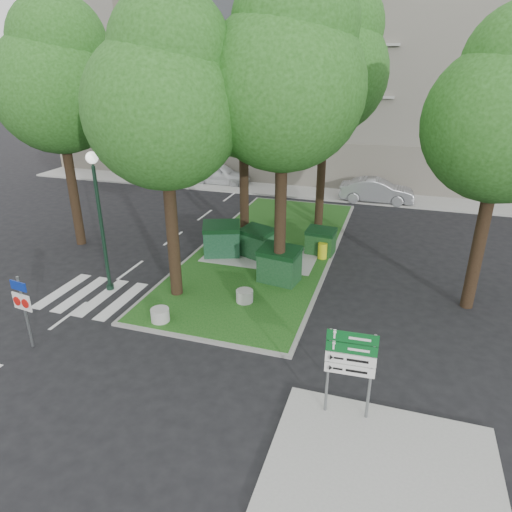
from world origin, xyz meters
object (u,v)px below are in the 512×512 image
at_px(dumpster_c, 279,265).
at_px(bollard_right, 285,280).
at_px(dumpster_d, 321,241).
at_px(car_white, 219,174).
at_px(tree_street_left, 57,77).
at_px(dumpster_a, 222,239).
at_px(tree_median_near_left, 165,94).
at_px(litter_bin, 322,251).
at_px(dumpster_b, 257,243).
at_px(bollard_mid, 245,296).
at_px(directional_sign, 350,361).
at_px(street_lamp, 99,207).
at_px(car_silver, 377,191).
at_px(tree_median_near_right, 287,71).
at_px(bollard_left, 160,315).
at_px(traffic_sign_pole, 23,303).
at_px(tree_median_far, 330,60).
at_px(tree_median_mid, 245,93).
at_px(tree_street_right, 510,108).

relative_size(dumpster_c, bollard_right, 3.20).
bearing_deg(dumpster_d, car_white, 136.85).
distance_m(tree_street_left, dumpster_a, 9.88).
relative_size(tree_median_near_left, dumpster_c, 6.04).
xyz_separation_m(tree_median_near_left, litter_bin, (4.61, 4.97, -6.84)).
bearing_deg(dumpster_b, bollard_mid, -56.09).
height_order(litter_bin, directional_sign, directional_sign).
bearing_deg(street_lamp, tree_street_left, 136.93).
xyz_separation_m(litter_bin, car_silver, (1.63, 10.21, 0.28)).
distance_m(tree_median_near_right, bollard_left, 9.23).
distance_m(dumpster_a, traffic_sign_pole, 9.07).
bearing_deg(tree_median_far, street_lamp, -123.60).
bearing_deg(dumpster_b, traffic_sign_pole, -95.24).
bearing_deg(car_silver, tree_median_mid, 144.72).
height_order(bollard_left, litter_bin, litter_bin).
relative_size(street_lamp, directional_sign, 2.24).
distance_m(tree_median_near_right, tree_street_right, 7.09).
xyz_separation_m(street_lamp, car_white, (-2.11, 16.81, -2.64)).
bearing_deg(tree_street_right, tree_median_far, 134.17).
xyz_separation_m(tree_street_right, car_white, (-15.47, 13.94, -6.23)).
xyz_separation_m(dumpster_a, bollard_right, (3.49, -2.08, -0.54)).
relative_size(dumpster_a, directional_sign, 0.81).
bearing_deg(bollard_mid, directional_sign, -47.62).
relative_size(tree_street_left, car_white, 2.48).
distance_m(tree_street_right, directional_sign, 9.56).
height_order(dumpster_d, car_silver, car_silver).
bearing_deg(traffic_sign_pole, car_silver, 73.24).
bearing_deg(litter_bin, bollard_mid, -112.50).
bearing_deg(tree_street_left, tree_median_mid, 21.80).
height_order(tree_street_left, directional_sign, tree_street_left).
distance_m(car_white, car_silver, 11.28).
xyz_separation_m(bollard_mid, litter_bin, (2.02, 4.87, 0.13)).
xyz_separation_m(dumpster_c, car_silver, (2.88, 13.02, -0.08)).
distance_m(dumpster_d, bollard_right, 3.72).
distance_m(bollard_mid, traffic_sign_pole, 7.28).
bearing_deg(dumpster_c, tree_median_far, 96.40).
xyz_separation_m(dumpster_b, bollard_mid, (0.84, -4.19, -0.43)).
bearing_deg(bollard_right, directional_sign, -63.47).
xyz_separation_m(tree_median_near_right, street_lamp, (-6.36, -2.37, -4.59)).
distance_m(tree_median_mid, tree_street_left, 8.11).
distance_m(tree_street_right, bollard_mid, 10.60).
bearing_deg(directional_sign, tree_median_near_right, 114.21).
height_order(tree_median_near_left, street_lamp, tree_median_near_left).
bearing_deg(dumpster_b, tree_median_mid, 142.40).
relative_size(tree_street_right, bollard_left, 15.97).
bearing_deg(litter_bin, tree_median_near_left, -132.88).
distance_m(tree_median_near_right, dumpster_d, 8.15).
height_order(bollard_left, bollard_right, bollard_left).
bearing_deg(traffic_sign_pole, directional_sign, 7.44).
xyz_separation_m(tree_street_left, street_lamp, (4.14, -3.87, -4.26)).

